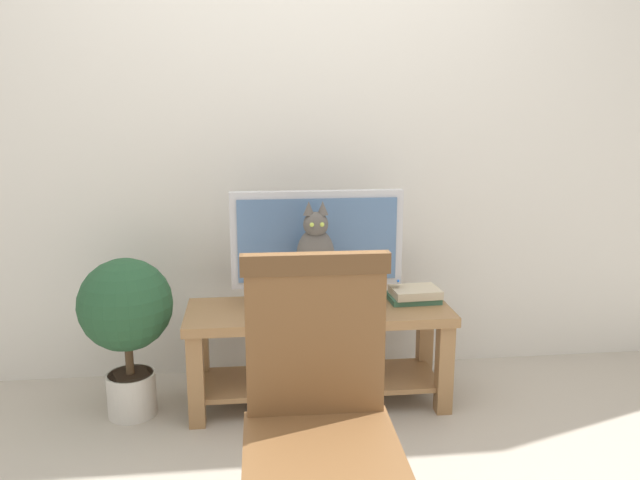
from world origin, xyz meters
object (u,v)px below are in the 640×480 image
Objects in this scene: cat at (315,264)px; wooden_chair at (319,406)px; tv at (317,245)px; book_stack at (414,295)px; media_box at (315,307)px; potted_plant at (126,316)px; tv_stand at (319,338)px.

cat is 0.47× the size of wooden_chair.
tv reaches higher than book_stack.
potted_plant is at bearing 176.88° from media_box.
tv_stand is 0.50m from book_stack.
cat reaches higher than wooden_chair.
wooden_chair is 1.30m from book_stack.
book_stack is (0.48, 0.12, 0.00)m from media_box.
media_box is at bearing -3.12° from potted_plant.
cat reaches higher than tv_stand.
tv is 1.08× the size of potted_plant.
media_box is at bearing -100.63° from tv.
tv reaches higher than tv_stand.
tv is 1.74× the size of cat.
tv is at bearing 5.93° from potted_plant.
tv is 0.29m from media_box.
cat is 1.04m from wooden_chair.
tv is at bearing 89.97° from tv_stand.
tv is 0.81× the size of wooden_chair.
book_stack is (0.48, 0.13, -0.20)m from cat.
tv_stand is at bearing 73.45° from cat.
book_stack is at bearing 6.34° from tv_stand.
book_stack is 0.33× the size of potted_plant.
tv reaches higher than cat.
tv_stand is at bearing 1.53° from potted_plant.
tv_stand is 0.19m from media_box.
media_box is (-0.03, -0.07, 0.18)m from tv_stand.
media_box is 1.05m from wooden_chair.
wooden_chair is at bearing -96.33° from tv_stand.
tv_stand is at bearing -90.03° from tv.
book_stack reaches higher than media_box.
tv is 0.90m from potted_plant.
wooden_chair is at bearing -116.64° from book_stack.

